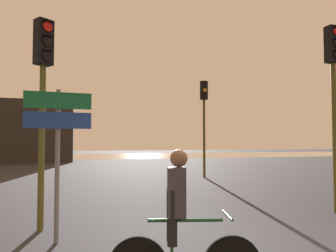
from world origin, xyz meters
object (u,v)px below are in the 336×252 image
traffic_light_near_left (43,82)px  cyclist (180,221)px  direction_sign_post (58,137)px  traffic_light_far_right (204,110)px  traffic_light_near_right (334,83)px

traffic_light_near_left → cyclist: 4.26m
traffic_light_near_left → direction_sign_post: bearing=73.7°
traffic_light_far_right → traffic_light_near_left: bearing=49.4°
traffic_light_near_right → cyclist: bearing=28.2°
cyclist → traffic_light_near_right: bearing=134.8°
traffic_light_near_right → cyclist: (-4.87, -3.01, -2.32)m
cyclist → traffic_light_near_left: bearing=-138.3°
traffic_light_near_right → direction_sign_post: traffic_light_near_right is taller
traffic_light_far_right → traffic_light_near_right: (0.13, -8.18, -0.07)m
traffic_light_near_right → direction_sign_post: (-6.31, -0.68, -1.35)m
traffic_light_far_right → cyclist: traffic_light_far_right is taller
traffic_light_near_left → traffic_light_near_right: bearing=141.3°
traffic_light_near_right → direction_sign_post: size_ratio=1.74×
traffic_light_near_left → cyclist: traffic_light_near_left is taller
direction_sign_post → traffic_light_far_right: bearing=-129.5°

